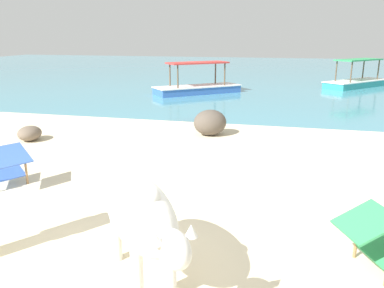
# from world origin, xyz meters

# --- Properties ---
(sand_beach) EXTENTS (18.00, 14.00, 0.04)m
(sand_beach) POSITION_xyz_m (0.00, 0.00, 0.02)
(sand_beach) COLOR beige
(sand_beach) RESTS_ON ground
(water_surface) EXTENTS (60.00, 36.00, 0.03)m
(water_surface) POSITION_xyz_m (0.00, 22.00, 0.00)
(water_surface) COLOR teal
(water_surface) RESTS_ON ground
(cow) EXTENTS (1.46, 1.75, 1.07)m
(cow) POSITION_xyz_m (0.40, -0.21, 0.75)
(cow) COLOR silver
(cow) RESTS_ON sand_beach
(deck_chair_near) EXTENTS (0.92, 0.80, 0.68)m
(deck_chair_near) POSITION_xyz_m (2.65, 0.50, 0.42)
(deck_chair_near) COLOR olive
(deck_chair_near) RESTS_ON sand_beach
(deck_chair_far) EXTENTS (0.93, 0.84, 0.68)m
(deck_chair_far) POSITION_xyz_m (-2.53, 1.59, 0.42)
(deck_chair_far) COLOR olive
(deck_chair_far) RESTS_ON sand_beach
(shore_rock_large) EXTENTS (0.64, 0.72, 0.34)m
(shore_rock_large) POSITION_xyz_m (-4.02, 4.19, 0.21)
(shore_rock_large) COLOR #6B5B4C
(shore_rock_large) RESTS_ON sand_beach
(shore_rock_medium) EXTENTS (1.03, 1.00, 0.62)m
(shore_rock_medium) POSITION_xyz_m (-0.10, 5.67, 0.35)
(shore_rock_medium) COLOR brown
(shore_rock_medium) RESTS_ON sand_beach
(boat_blue) EXTENTS (3.54, 3.26, 1.29)m
(boat_blue) POSITION_xyz_m (-2.01, 12.62, 0.29)
(boat_blue) COLOR #3866B7
(boat_blue) RESTS_ON water_surface
(boat_teal) EXTENTS (3.28, 3.53, 1.29)m
(boat_teal) POSITION_xyz_m (4.76, 16.39, 0.29)
(boat_teal) COLOR teal
(boat_teal) RESTS_ON water_surface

